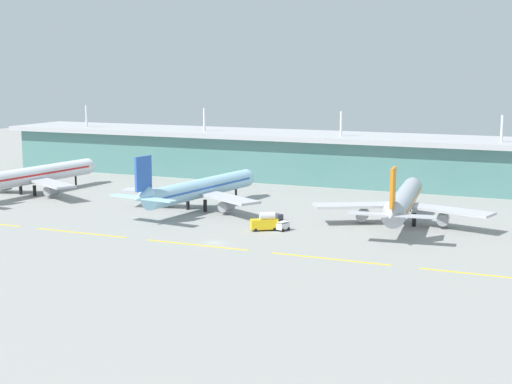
# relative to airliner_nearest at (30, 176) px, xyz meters

# --- Properties ---
(ground_plane) EXTENTS (600.00, 600.00, 0.00)m
(ground_plane) POSITION_rel_airliner_nearest_xyz_m (89.42, -39.32, -6.45)
(ground_plane) COLOR gray
(terminal_building) EXTENTS (288.00, 34.00, 26.93)m
(terminal_building) POSITION_rel_airliner_nearest_xyz_m (89.42, 69.08, 2.72)
(terminal_building) COLOR slate
(terminal_building) RESTS_ON ground
(airliner_nearest) EXTENTS (48.60, 65.57, 18.90)m
(airliner_nearest) POSITION_rel_airliner_nearest_xyz_m (0.00, 0.00, 0.00)
(airliner_nearest) COLOR white
(airliner_nearest) RESTS_ON ground
(airliner_near_middle) EXTENTS (48.36, 61.06, 18.90)m
(airliner_near_middle) POSITION_rel_airliner_nearest_xyz_m (65.43, -1.89, -0.01)
(airliner_near_middle) COLOR #9ED1EA
(airliner_near_middle) RESTS_ON ground
(airliner_far_middle) EXTENTS (48.47, 60.52, 18.90)m
(airliner_far_middle) POSITION_rel_airliner_nearest_xyz_m (126.74, 1.25, -0.01)
(airliner_far_middle) COLOR #ADB2BC
(airliner_far_middle) RESTS_ON ground
(taxiway_stripe_mid_west) EXTENTS (28.00, 0.70, 0.04)m
(taxiway_stripe_mid_west) POSITION_rel_airliner_nearest_xyz_m (52.42, -43.09, -6.43)
(taxiway_stripe_mid_west) COLOR yellow
(taxiway_stripe_mid_west) RESTS_ON ground
(taxiway_stripe_centre) EXTENTS (28.00, 0.70, 0.04)m
(taxiway_stripe_centre) POSITION_rel_airliner_nearest_xyz_m (86.42, -43.09, -6.43)
(taxiway_stripe_centre) COLOR yellow
(taxiway_stripe_centre) RESTS_ON ground
(taxiway_stripe_mid_east) EXTENTS (28.00, 0.70, 0.04)m
(taxiway_stripe_mid_east) POSITION_rel_airliner_nearest_xyz_m (120.42, -43.09, -6.43)
(taxiway_stripe_mid_east) COLOR yellow
(taxiway_stripe_mid_east) RESTS_ON ground
(taxiway_stripe_east) EXTENTS (28.00, 0.70, 0.04)m
(taxiway_stripe_east) POSITION_rel_airliner_nearest_xyz_m (154.42, -43.09, -6.43)
(taxiway_stripe_east) COLOR yellow
(taxiway_stripe_east) RESTS_ON ground
(pushback_tug) EXTENTS (4.93, 3.67, 1.85)m
(pushback_tug) POSITION_rel_airliner_nearest_xyz_m (92.42, -7.55, -5.35)
(pushback_tug) COLOR #333842
(pushback_tug) RESTS_ON ground
(fuel_truck) EXTENTS (7.42, 6.18, 4.95)m
(fuel_truck) POSITION_rel_airliner_nearest_xyz_m (95.16, -21.09, -4.19)
(fuel_truck) COLOR gold
(fuel_truck) RESTS_ON ground
(baggage_cart) EXTENTS (2.84, 3.96, 2.48)m
(baggage_cart) POSITION_rel_airliner_nearest_xyz_m (99.64, -19.41, -5.19)
(baggage_cart) COLOR silver
(baggage_cart) RESTS_ON ground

